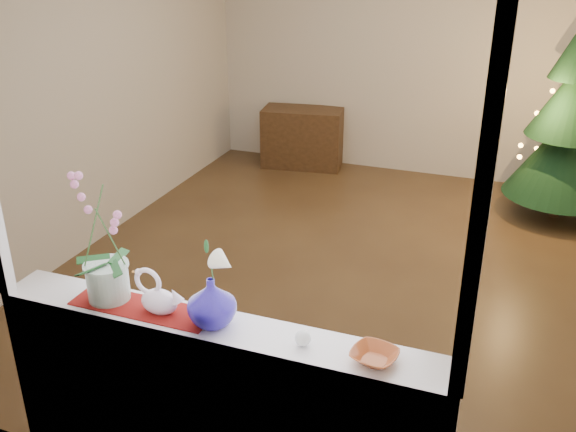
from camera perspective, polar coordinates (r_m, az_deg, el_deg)
name	(u,v)px	position (r m, az deg, el deg)	size (l,w,h in m)	color
ground	(349,267)	(5.33, 5.40, -4.57)	(5.00, 5.00, 0.00)	#3B2818
wall_back	(416,52)	(7.24, 11.32, 14.08)	(4.50, 0.10, 2.70)	beige
wall_front	(196,251)	(2.64, -8.22, -3.12)	(4.50, 0.10, 2.70)	beige
wall_left	(100,84)	(5.81, -16.38, 11.21)	(0.10, 5.00, 2.70)	beige
window_apron	(211,420)	(3.18, -6.87, -17.57)	(2.20, 0.08, 0.88)	white
windowsill	(215,328)	(2.96, -6.51, -9.82)	(2.20, 0.26, 0.04)	white
window_frame	(194,168)	(2.52, -8.36, 4.26)	(2.22, 0.06, 1.60)	white
runner	(142,307)	(3.12, -12.84, -7.93)	(0.70, 0.20, 0.01)	maroon
orchid_pot	(102,240)	(3.08, -16.17, -2.08)	(0.22, 0.22, 0.63)	silver
swan	(159,293)	(3.02, -11.44, -6.70)	(0.25, 0.11, 0.21)	white
blue_vase	(211,299)	(2.88, -6.83, -7.30)	(0.25, 0.25, 0.27)	navy
lily	(209,252)	(2.77, -7.06, -3.17)	(0.15, 0.08, 0.20)	white
paperweight	(303,338)	(2.78, 1.33, -10.81)	(0.07, 0.07, 0.07)	silver
amber_dish	(374,357)	(2.72, 7.68, -12.30)	(0.16, 0.16, 0.04)	#A14A21
xmas_tree	(572,120)	(6.48, 23.89, 7.84)	(1.05, 1.05, 1.92)	black
side_table	(303,138)	(7.52, 1.30, 6.98)	(0.91, 0.45, 0.68)	black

